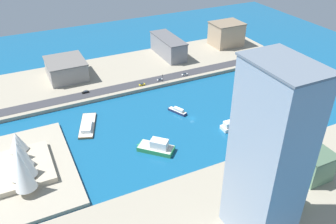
{
  "coord_description": "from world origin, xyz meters",
  "views": [
    {
      "loc": [
        -163.82,
        96.91,
        122.22
      ],
      "look_at": [
        6.98,
        14.01,
        4.76
      ],
      "focal_mm": 37.39,
      "sensor_mm": 36.0,
      "label": 1
    }
  ],
  "objects_px": {
    "ferry_green_doubledeck": "(157,147)",
    "taxi_yellow_cab": "(142,84)",
    "carpark_squat_concrete": "(66,69)",
    "suv_black": "(85,92)",
    "van_white": "(185,74)",
    "warehouse_low_gray": "(168,46)",
    "ferry_yellow_fast": "(254,78)",
    "terminal_long_green": "(300,154)",
    "apartment_midrise_tan": "(226,34)",
    "sedan_silver": "(160,80)",
    "patrol_launch_navy": "(177,111)",
    "traffic_light_waterfront": "(163,77)",
    "tower_tall_glass": "(268,160)",
    "ferry_white_commuter": "(235,125)",
    "opera_landmark": "(21,160)",
    "barge_flat_brown": "(87,126)"
  },
  "relations": [
    {
      "from": "ferry_green_doubledeck",
      "to": "taxi_yellow_cab",
      "type": "distance_m",
      "value": 76.05
    },
    {
      "from": "carpark_squat_concrete",
      "to": "taxi_yellow_cab",
      "type": "distance_m",
      "value": 60.81
    },
    {
      "from": "suv_black",
      "to": "van_white",
      "type": "relative_size",
      "value": 1.02
    },
    {
      "from": "taxi_yellow_cab",
      "to": "suv_black",
      "type": "relative_size",
      "value": 0.9
    },
    {
      "from": "ferry_green_doubledeck",
      "to": "warehouse_low_gray",
      "type": "xyz_separation_m",
      "value": [
        116.69,
        -63.89,
        8.08
      ]
    },
    {
      "from": "ferry_yellow_fast",
      "to": "suv_black",
      "type": "relative_size",
      "value": 3.87
    },
    {
      "from": "ferry_yellow_fast",
      "to": "terminal_long_green",
      "type": "distance_m",
      "value": 103.92
    },
    {
      "from": "apartment_midrise_tan",
      "to": "suv_black",
      "type": "bearing_deg",
      "value": 104.21
    },
    {
      "from": "suv_black",
      "to": "sedan_silver",
      "type": "bearing_deg",
      "value": -95.36
    },
    {
      "from": "patrol_launch_navy",
      "to": "apartment_midrise_tan",
      "type": "height_order",
      "value": "apartment_midrise_tan"
    },
    {
      "from": "patrol_launch_navy",
      "to": "carpark_squat_concrete",
      "type": "bearing_deg",
      "value": 34.27
    },
    {
      "from": "traffic_light_waterfront",
      "to": "sedan_silver",
      "type": "bearing_deg",
      "value": 8.73
    },
    {
      "from": "patrol_launch_navy",
      "to": "van_white",
      "type": "bearing_deg",
      "value": -33.42
    },
    {
      "from": "apartment_midrise_tan",
      "to": "taxi_yellow_cab",
      "type": "bearing_deg",
      "value": 112.76
    },
    {
      "from": "tower_tall_glass",
      "to": "taxi_yellow_cab",
      "type": "bearing_deg",
      "value": -3.29
    },
    {
      "from": "ferry_yellow_fast",
      "to": "apartment_midrise_tan",
      "type": "relative_size",
      "value": 0.68
    },
    {
      "from": "terminal_long_green",
      "to": "taxi_yellow_cab",
      "type": "bearing_deg",
      "value": 17.92
    },
    {
      "from": "ferry_yellow_fast",
      "to": "van_white",
      "type": "distance_m",
      "value": 53.82
    },
    {
      "from": "ferry_green_doubledeck",
      "to": "apartment_midrise_tan",
      "type": "height_order",
      "value": "apartment_midrise_tan"
    },
    {
      "from": "ferry_white_commuter",
      "to": "carpark_squat_concrete",
      "type": "bearing_deg",
      "value": 35.15
    },
    {
      "from": "apartment_midrise_tan",
      "to": "warehouse_low_gray",
      "type": "bearing_deg",
      "value": 89.54
    },
    {
      "from": "traffic_light_waterfront",
      "to": "opera_landmark",
      "type": "xyz_separation_m",
      "value": [
        -60.87,
        106.41,
        3.92
      ]
    },
    {
      "from": "ferry_white_commuter",
      "to": "patrol_launch_navy",
      "type": "xyz_separation_m",
      "value": [
        31.01,
        23.66,
        -0.67
      ]
    },
    {
      "from": "ferry_green_doubledeck",
      "to": "opera_landmark",
      "type": "relative_size",
      "value": 0.47
    },
    {
      "from": "sedan_silver",
      "to": "traffic_light_waterfront",
      "type": "distance_m",
      "value": 5.11
    },
    {
      "from": "ferry_white_commuter",
      "to": "suv_black",
      "type": "height_order",
      "value": "ferry_white_commuter"
    },
    {
      "from": "ferry_green_doubledeck",
      "to": "barge_flat_brown",
      "type": "relative_size",
      "value": 0.7
    },
    {
      "from": "taxi_yellow_cab",
      "to": "sedan_silver",
      "type": "xyz_separation_m",
      "value": [
        1.55,
        -15.39,
        -0.07
      ]
    },
    {
      "from": "tower_tall_glass",
      "to": "terminal_long_green",
      "type": "distance_m",
      "value": 61.1
    },
    {
      "from": "van_white",
      "to": "opera_landmark",
      "type": "relative_size",
      "value": 0.11
    },
    {
      "from": "barge_flat_brown",
      "to": "tower_tall_glass",
      "type": "xyz_separation_m",
      "value": [
        -110.67,
        -41.87,
        39.72
      ]
    },
    {
      "from": "traffic_light_waterfront",
      "to": "opera_landmark",
      "type": "distance_m",
      "value": 122.65
    },
    {
      "from": "patrol_launch_navy",
      "to": "warehouse_low_gray",
      "type": "bearing_deg",
      "value": -22.14
    },
    {
      "from": "tower_tall_glass",
      "to": "sedan_silver",
      "type": "relative_size",
      "value": 16.99
    },
    {
      "from": "ferry_yellow_fast",
      "to": "ferry_green_doubledeck",
      "type": "xyz_separation_m",
      "value": [
        -47.21,
        104.05,
        0.44
      ]
    },
    {
      "from": "ferry_yellow_fast",
      "to": "barge_flat_brown",
      "type": "distance_m",
      "value": 133.37
    },
    {
      "from": "taxi_yellow_cab",
      "to": "van_white",
      "type": "distance_m",
      "value": 36.65
    },
    {
      "from": "terminal_long_green",
      "to": "carpark_squat_concrete",
      "type": "bearing_deg",
      "value": 28.38
    },
    {
      "from": "tower_tall_glass",
      "to": "van_white",
      "type": "height_order",
      "value": "tower_tall_glass"
    },
    {
      "from": "van_white",
      "to": "taxi_yellow_cab",
      "type": "bearing_deg",
      "value": 92.03
    },
    {
      "from": "van_white",
      "to": "sedan_silver",
      "type": "relative_size",
      "value": 1.08
    },
    {
      "from": "ferry_yellow_fast",
      "to": "ferry_green_doubledeck",
      "type": "distance_m",
      "value": 114.26
    },
    {
      "from": "suv_black",
      "to": "sedan_silver",
      "type": "distance_m",
      "value": 56.31
    },
    {
      "from": "apartment_midrise_tan",
      "to": "carpark_squat_concrete",
      "type": "bearing_deg",
      "value": 91.79
    },
    {
      "from": "barge_flat_brown",
      "to": "carpark_squat_concrete",
      "type": "relative_size",
      "value": 0.9
    },
    {
      "from": "ferry_white_commuter",
      "to": "terminal_long_green",
      "type": "distance_m",
      "value": 47.73
    },
    {
      "from": "ferry_yellow_fast",
      "to": "van_white",
      "type": "height_order",
      "value": "ferry_yellow_fast"
    },
    {
      "from": "ferry_white_commuter",
      "to": "traffic_light_waterfront",
      "type": "height_order",
      "value": "traffic_light_waterfront"
    },
    {
      "from": "terminal_long_green",
      "to": "carpark_squat_concrete",
      "type": "xyz_separation_m",
      "value": [
        157.95,
        85.32,
        -0.49
      ]
    },
    {
      "from": "ferry_yellow_fast",
      "to": "suv_black",
      "type": "distance_m",
      "value": 127.98
    }
  ]
}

